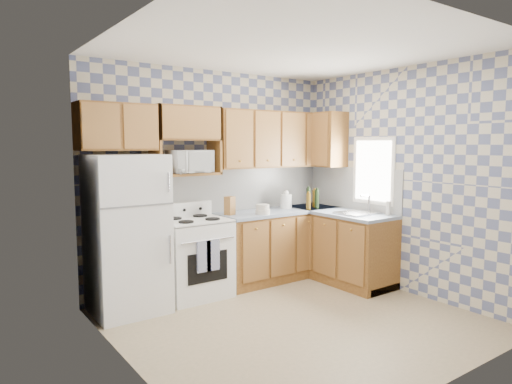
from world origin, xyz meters
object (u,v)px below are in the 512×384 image
at_px(microwave, 189,162).
at_px(stove_body, 194,259).
at_px(refrigerator, 127,234).
at_px(electric_kettle, 286,201).

bearing_deg(microwave, stove_body, -103.66).
xyz_separation_m(refrigerator, microwave, (0.83, 0.15, 0.74)).
relative_size(refrigerator, microwave, 3.47).
relative_size(stove_body, microwave, 1.86).
bearing_deg(stove_body, microwave, 79.98).
height_order(stove_body, microwave, microwave).
bearing_deg(refrigerator, stove_body, 1.78).
height_order(refrigerator, stove_body, refrigerator).
distance_m(refrigerator, stove_body, 0.89).
bearing_deg(electric_kettle, microwave, 177.54).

